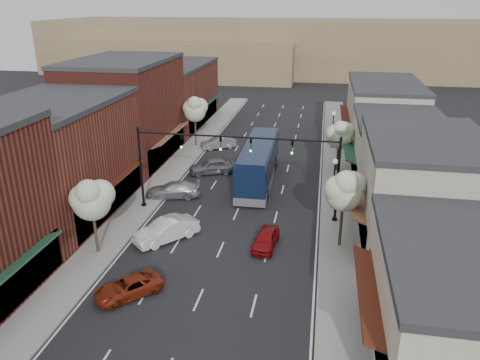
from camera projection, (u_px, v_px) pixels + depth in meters
The scene contains 29 objects.
ground at pixel (214, 264), 31.29m from camera, with size 160.00×160.00×0.00m, color black.
sidewalk_left at pixel (177, 166), 49.63m from camera, with size 2.80×73.00×0.15m, color gray.
sidewalk_right at pixel (338, 176), 46.86m from camera, with size 2.80×73.00×0.15m, color gray.
curb_left at pixel (189, 166), 49.40m from camera, with size 0.25×73.00×0.17m, color gray.
curb_right at pixel (323, 175), 47.09m from camera, with size 0.25×73.00×0.17m, color gray.
bldg_left_midnear at pixel (57, 159), 37.46m from camera, with size 10.14×14.10×9.40m.
bldg_left_midfar at pixel (126, 111), 50.05m from camera, with size 10.14×14.10×10.90m.
bldg_left_far at pixel (173, 95), 65.18m from camera, with size 10.14×18.10×8.40m.
bldg_right_near at pixel (462, 303), 22.47m from camera, with size 9.14×12.10×5.90m.
bldg_right_midnear at pixel (421, 191), 33.12m from camera, with size 9.14×12.10×7.90m.
bldg_right_midfar at pixel (397, 150), 44.41m from camera, with size 9.14×12.10×6.40m.
bldg_right_far at pixel (382, 113), 57.08m from camera, with size 9.14×16.10×7.40m.
hill_far at pixel (299, 47), 111.73m from camera, with size 120.00×30.00×12.00m, color #7A6647.
hill_near at pixel (185, 59), 105.56m from camera, with size 50.00×20.00×8.00m, color #7A6647.
signal_mast_right at pixel (307, 165), 36.03m from camera, with size 8.22×0.46×7.00m.
signal_mast_left at pixel (168, 157), 37.89m from camera, with size 8.22×0.46×7.00m.
tree_right_near at pixel (345, 189), 31.92m from camera, with size 2.85×2.65×5.95m.
tree_right_far at pixel (340, 134), 46.78m from camera, with size 2.85×2.65×5.43m.
tree_left_near at pixel (92, 198), 31.07m from camera, with size 2.85×2.65×5.69m.
tree_left_far at pixel (195, 109), 54.80m from camera, with size 2.85×2.65×6.13m.
lamp_post_near at pixel (334, 175), 38.55m from camera, with size 0.44×0.44×4.44m.
lamp_post_far at pixel (333, 124), 54.62m from camera, with size 0.44×0.44×4.44m.
coach_bus at pixel (259, 163), 44.64m from camera, with size 3.00×12.72×3.87m.
red_hatchback at pixel (266, 239), 33.27m from camera, with size 1.51×3.74×1.28m, color maroon.
parked_car_a at pixel (129, 287), 27.82m from camera, with size 1.89×4.11×1.14m, color maroon.
parked_car_b at pixel (166, 230), 34.20m from camera, with size 1.71×4.89×1.61m, color silver.
parked_car_c at pixel (173, 190), 41.73m from camera, with size 1.95×4.79×1.39m, color #A4A4A9.
parked_car_d at pixel (212, 166), 47.37m from camera, with size 1.85×4.60×1.57m, color slate.
parked_car_e at pixel (218, 143), 55.45m from camera, with size 1.44×4.14×1.36m, color #A0A0A5.
Camera 1 is at (6.52, -26.40, 16.57)m, focal length 35.00 mm.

